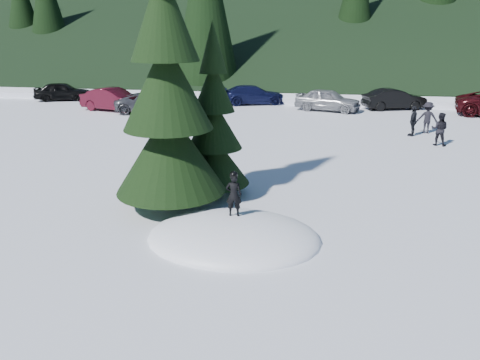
% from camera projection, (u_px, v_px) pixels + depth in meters
% --- Properties ---
extents(ground, '(200.00, 200.00, 0.00)m').
position_uv_depth(ground, '(234.00, 239.00, 11.98)').
color(ground, white).
rests_on(ground, ground).
extents(snow_mound, '(4.48, 3.52, 0.96)m').
position_uv_depth(snow_mound, '(234.00, 239.00, 11.98)').
color(snow_mound, white).
rests_on(snow_mound, ground).
extents(spruce_tall, '(3.20, 3.20, 8.60)m').
position_uv_depth(spruce_tall, '(167.00, 97.00, 12.98)').
color(spruce_tall, black).
rests_on(spruce_tall, ground).
extents(spruce_short, '(2.20, 2.20, 5.37)m').
position_uv_depth(spruce_short, '(214.00, 131.00, 14.52)').
color(spruce_short, black).
rests_on(spruce_short, ground).
extents(child_skier, '(0.43, 0.31, 1.13)m').
position_uv_depth(child_skier, '(234.00, 195.00, 12.04)').
color(child_skier, black).
rests_on(child_skier, snow_mound).
extents(adult_0, '(0.87, 0.76, 1.51)m').
position_uv_depth(adult_0, '(440.00, 129.00, 21.24)').
color(adult_0, black).
rests_on(adult_0, ground).
extents(adult_1, '(0.67, 0.95, 1.49)m').
position_uv_depth(adult_1, '(413.00, 121.00, 23.13)').
color(adult_1, black).
rests_on(adult_1, ground).
extents(adult_2, '(1.07, 0.68, 1.59)m').
position_uv_depth(adult_2, '(427.00, 118.00, 23.74)').
color(adult_2, black).
rests_on(adult_2, ground).
extents(car_0, '(4.26, 2.72, 1.35)m').
position_uv_depth(car_0, '(63.00, 91.00, 34.51)').
color(car_0, black).
rests_on(car_0, ground).
extents(car_1, '(4.65, 2.58, 1.45)m').
position_uv_depth(car_1, '(114.00, 100.00, 30.18)').
color(car_1, '#3E0B17').
rests_on(car_1, ground).
extents(car_2, '(4.86, 3.18, 1.24)m').
position_uv_depth(car_2, '(151.00, 103.00, 29.64)').
color(car_2, '#424349').
rests_on(car_2, ground).
extents(car_3, '(4.88, 3.17, 1.31)m').
position_uv_depth(car_3, '(253.00, 95.00, 32.82)').
color(car_3, '#0E1133').
rests_on(car_3, ground).
extents(car_4, '(4.48, 2.81, 1.42)m').
position_uv_depth(car_4, '(328.00, 100.00, 30.16)').
color(car_4, gray).
rests_on(car_4, ground).
extents(car_5, '(4.32, 2.66, 1.35)m').
position_uv_depth(car_5, '(394.00, 99.00, 30.72)').
color(car_5, black).
rests_on(car_5, ground).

